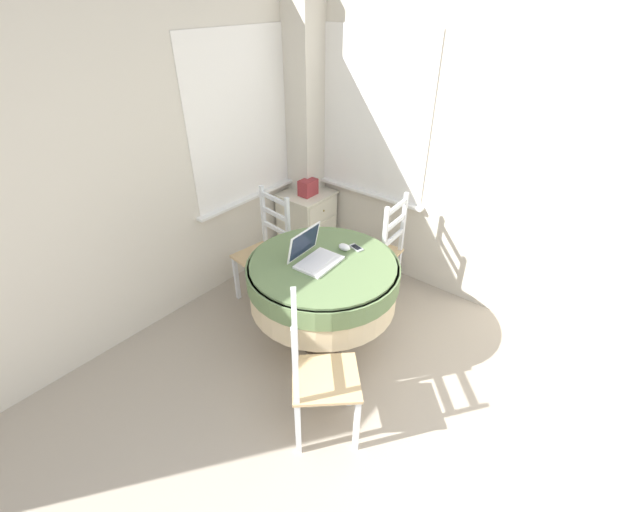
{
  "coord_description": "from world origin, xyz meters",
  "views": [
    {
      "loc": [
        -0.99,
        0.05,
        2.46
      ],
      "look_at": [
        1.17,
        1.81,
        0.69
      ],
      "focal_mm": 24.0,
      "sensor_mm": 36.0,
      "label": 1
    }
  ],
  "objects": [
    {
      "name": "corner_room_shell",
      "position": [
        1.34,
        1.88,
        1.28
      ],
      "size": [
        4.55,
        4.79,
        2.55
      ],
      "color": "beige",
      "rests_on": "ground_plane"
    },
    {
      "name": "round_dining_table",
      "position": [
        1.02,
        1.66,
        0.62
      ],
      "size": [
        1.12,
        1.12,
        0.78
      ],
      "color": "#4C3D2D",
      "rests_on": "ground_plane"
    },
    {
      "name": "laptop",
      "position": [
        0.99,
        1.72,
        0.83
      ],
      "size": [
        0.34,
        0.29,
        0.24
      ],
      "color": "white",
      "rests_on": "round_dining_table"
    },
    {
      "name": "computer_mouse",
      "position": [
        1.25,
        1.64,
        0.8
      ],
      "size": [
        0.06,
        0.1,
        0.05
      ],
      "color": "white",
      "rests_on": "round_dining_table"
    },
    {
      "name": "cell_phone",
      "position": [
        1.33,
        1.58,
        0.78
      ],
      "size": [
        0.08,
        0.12,
        0.01
      ],
      "color": "#B2B7BC",
      "rests_on": "round_dining_table"
    },
    {
      "name": "dining_chair_near_back_window",
      "position": [
        1.19,
        2.44,
        0.47
      ],
      "size": [
        0.45,
        0.43,
        1.01
      ],
      "color": "tan",
      "rests_on": "ground_plane"
    },
    {
      "name": "dining_chair_near_right_window",
      "position": [
        1.81,
        1.67,
        0.47
      ],
      "size": [
        0.41,
        0.43,
        1.01
      ],
      "color": "tan",
      "rests_on": "ground_plane"
    },
    {
      "name": "dining_chair_camera_near",
      "position": [
        0.38,
        1.19,
        0.47
      ],
      "size": [
        0.56,
        0.56,
        1.01
      ],
      "color": "tan",
      "rests_on": "ground_plane"
    },
    {
      "name": "corner_cabinet",
      "position": [
        2.02,
        2.67,
        0.34
      ],
      "size": [
        0.49,
        0.47,
        0.69
      ],
      "color": "silver",
      "rests_on": "ground_plane"
    },
    {
      "name": "storage_box",
      "position": [
        2.0,
        2.63,
        0.77
      ],
      "size": [
        0.18,
        0.13,
        0.16
      ],
      "color": "#9E3338",
      "rests_on": "corner_cabinet"
    }
  ]
}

